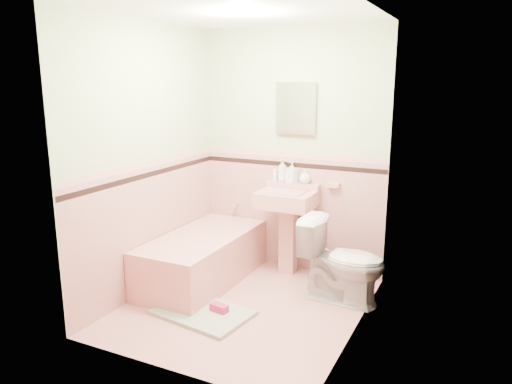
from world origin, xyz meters
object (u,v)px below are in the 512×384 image
at_px(medicine_cabinet, 296,108).
at_px(soap_bottle_left, 282,170).
at_px(bathtub, 203,260).
at_px(bucket, 324,270).
at_px(toilet, 343,261).
at_px(soap_bottle_mid, 292,172).
at_px(shoe, 219,308).
at_px(soap_bottle_right, 305,176).
at_px(sink, 286,233).

xyz_separation_m(medicine_cabinet, soap_bottle_left, (-0.13, -0.03, -0.64)).
bearing_deg(medicine_cabinet, bathtub, -132.58).
distance_m(bathtub, bucket, 1.23).
xyz_separation_m(toilet, bucket, (-0.28, 0.37, -0.27)).
height_order(soap_bottle_mid, bucket, soap_bottle_mid).
xyz_separation_m(medicine_cabinet, shoe, (-0.17, -1.31, -1.64)).
distance_m(soap_bottle_mid, soap_bottle_right, 0.15).
bearing_deg(soap_bottle_left, shoe, -91.83).
bearing_deg(shoe, bucket, 71.35).
bearing_deg(toilet, medicine_cabinet, 51.88).
height_order(soap_bottle_left, toilet, soap_bottle_left).
relative_size(medicine_cabinet, bucket, 2.35).
relative_size(soap_bottle_left, shoe, 1.45).
distance_m(soap_bottle_right, shoe, 1.62).
relative_size(soap_bottle_left, toilet, 0.30).
relative_size(toilet, shoe, 4.79).
xyz_separation_m(soap_bottle_right, shoe, (-0.29, -1.28, -0.95)).
xyz_separation_m(sink, shoe, (-0.17, -1.10, -0.38)).
distance_m(soap_bottle_left, shoe, 1.62).
bearing_deg(shoe, soap_bottle_left, 97.42).
height_order(sink, shoe, sink).
relative_size(bathtub, soap_bottle_mid, 6.86).
height_order(medicine_cabinet, soap_bottle_left, medicine_cabinet).
height_order(bathtub, soap_bottle_right, soap_bottle_right).
height_order(medicine_cabinet, soap_bottle_right, medicine_cabinet).
bearing_deg(soap_bottle_mid, medicine_cabinet, 57.19).
relative_size(soap_bottle_mid, toilet, 0.28).
bearing_deg(shoe, soap_bottle_right, 86.29).
xyz_separation_m(soap_bottle_right, bucket, (0.29, -0.17, -0.91)).
relative_size(bathtub, sink, 1.70).
distance_m(bathtub, shoe, 0.78).
distance_m(sink, soap_bottle_mid, 0.64).
bearing_deg(soap_bottle_mid, soap_bottle_left, 180.00).
distance_m(soap_bottle_mid, shoe, 1.62).
xyz_separation_m(soap_bottle_right, toilet, (0.58, -0.55, -0.63)).
height_order(bathtub, sink, sink).
bearing_deg(soap_bottle_right, bucket, -30.67).
xyz_separation_m(bathtub, shoe, (0.51, -0.57, -0.16)).
bearing_deg(toilet, soap_bottle_mid, 54.13).
xyz_separation_m(sink, toilet, (0.70, -0.37, -0.06)).
bearing_deg(bucket, soap_bottle_right, 149.33).
bearing_deg(soap_bottle_left, sink, -54.81).
distance_m(medicine_cabinet, bucket, 1.65).
distance_m(bucket, shoe, 1.25).
height_order(toilet, shoe, toilet).
distance_m(soap_bottle_left, soap_bottle_mid, 0.11).
relative_size(sink, shoe, 5.50).
distance_m(soap_bottle_right, bucket, 0.97).
xyz_separation_m(soap_bottle_left, soap_bottle_mid, (0.11, 0.00, -0.01)).
bearing_deg(toilet, soap_bottle_left, 57.88).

